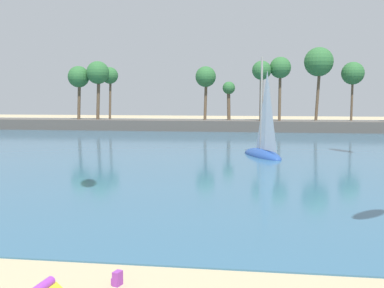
{
  "coord_description": "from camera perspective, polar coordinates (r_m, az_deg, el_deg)",
  "views": [
    {
      "loc": [
        4.26,
        -7.36,
        5.68
      ],
      "look_at": [
        1.46,
        12.34,
        3.64
      ],
      "focal_mm": 43.16,
      "sensor_mm": 36.0,
      "label": 1
    }
  ],
  "objects": [
    {
      "name": "sea",
      "position": [
        65.92,
        4.37,
        0.94
      ],
      "size": [
        220.0,
        101.77,
        0.06
      ],
      "primitive_type": "cube",
      "color": "#33607F",
      "rests_on": "ground"
    },
    {
      "name": "palm_headland",
      "position": [
        76.66,
        5.73,
        4.05
      ],
      "size": [
        116.13,
        6.61,
        13.65
      ],
      "color": "#514C47",
      "rests_on": "ground"
    },
    {
      "name": "backpack_by_trailer",
      "position": [
        14.68,
        -9.23,
        -16.1
      ],
      "size": [
        0.33,
        0.35,
        0.44
      ],
      "color": "purple",
      "rests_on": "ground"
    },
    {
      "name": "sailboat_near_shore",
      "position": [
        44.12,
        8.77,
        -0.34
      ],
      "size": [
        4.76,
        7.15,
        10.03
      ],
      "color": "#234793",
      "rests_on": "sea"
    }
  ]
}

